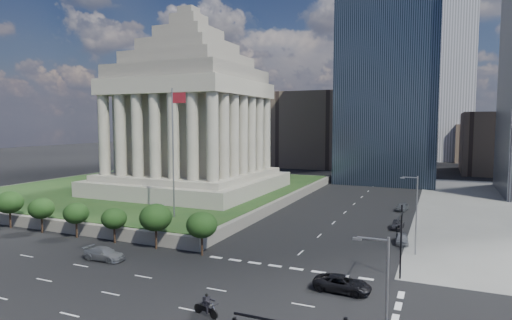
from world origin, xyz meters
The scene contains 18 objects.
ground centered at (0.00, 100.00, 0.00)m, with size 500.00×500.00×0.00m, color black.
plaza_terrace centered at (-45.00, 50.00, 0.90)m, with size 66.00×70.00×1.80m, color slate.
plaza_lawn centered at (-45.00, 50.00, 1.85)m, with size 64.00×68.00×0.10m, color #1E3E19.
war_memorial centered at (-34.00, 48.00, 21.40)m, with size 34.00×34.00×39.00m, color gray, non-canonical shape.
flagpole centered at (-21.83, 24.00, 13.11)m, with size 2.52×0.24×20.00m.
tree_row centered at (-35.50, 14.00, 3.00)m, with size 53.00×4.00×6.00m, color black, non-canonical shape.
midrise_glass centered at (2.00, 95.00, 30.00)m, with size 26.00×26.00×60.00m, color black.
building_filler_ne centered at (32.00, 130.00, 10.00)m, with size 20.00×30.00×20.00m, color brown.
building_filler_nw centered at (-30.00, 130.00, 14.00)m, with size 24.00×30.00×28.00m, color brown.
traffic_signal_ne centered at (12.50, 13.70, 5.25)m, with size 0.30×5.74×8.00m.
street_lamp_south centered at (13.33, -6.00, 5.66)m, with size 2.13×0.22×10.00m.
street_lamp_north centered at (13.33, 25.00, 5.66)m, with size 2.13×0.22×10.00m.
pickup_truck centered at (7.60, 9.60, 0.78)m, with size 5.65×2.60×1.57m, color black.
suv_grey centered at (-20.97, 7.71, 0.77)m, with size 2.17×5.33×1.55m, color slate.
parked_sedan_near centered at (11.50, 29.61, 0.71)m, with size 4.18×1.68×1.42m, color gray.
parked_sedan_mid centered at (10.21, 37.87, 0.66)m, with size 1.40×4.02×1.32m, color black.
parked_sedan_far centered at (9.64, 52.97, 0.75)m, with size 1.76×4.39×1.49m, color #585C60.
motorcycle_trail centered at (-2.01, -0.48, 1.02)m, with size 2.75×0.75×2.05m, color black, non-canonical shape.
Camera 1 is at (16.16, -31.27, 16.59)m, focal length 30.00 mm.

